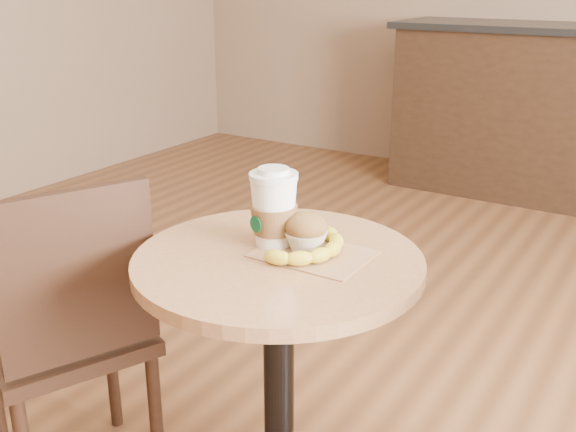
% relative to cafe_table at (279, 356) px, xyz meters
% --- Properties ---
extents(cafe_table, '(0.63, 0.63, 0.75)m').
position_rel_cafe_table_xyz_m(cafe_table, '(0.00, 0.00, 0.00)').
color(cafe_table, black).
rests_on(cafe_table, ground).
extents(chair_left, '(0.51, 0.51, 0.88)m').
position_rel_cafe_table_xyz_m(chair_left, '(-0.52, -0.16, -0.02)').
color(chair_left, black).
rests_on(chair_left, ground).
extents(kraft_bag, '(0.24, 0.18, 0.00)m').
position_rel_cafe_table_xyz_m(kraft_bag, '(0.06, 0.05, 0.25)').
color(kraft_bag, '#A97951').
rests_on(kraft_bag, cafe_table).
extents(coffee_cup, '(0.11, 0.11, 0.18)m').
position_rel_cafe_table_xyz_m(coffee_cup, '(-0.04, 0.05, 0.33)').
color(coffee_cup, white).
rests_on(coffee_cup, cafe_table).
extents(muffin, '(0.09, 0.09, 0.09)m').
position_rel_cafe_table_xyz_m(muffin, '(0.03, 0.06, 0.29)').
color(muffin, silver).
rests_on(muffin, kraft_bag).
extents(banana, '(0.19, 0.26, 0.03)m').
position_rel_cafe_table_xyz_m(banana, '(0.06, 0.04, 0.27)').
color(banana, yellow).
rests_on(banana, kraft_bag).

